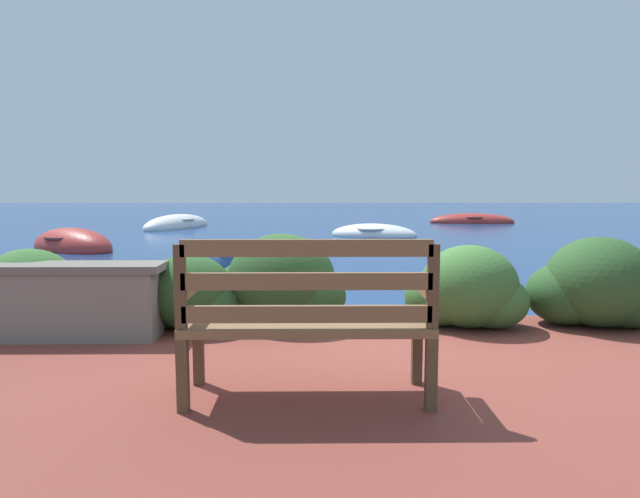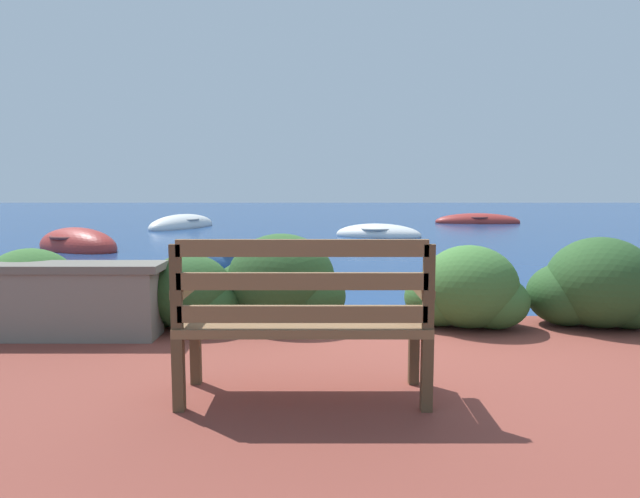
{
  "view_description": "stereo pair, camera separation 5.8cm",
  "coord_description": "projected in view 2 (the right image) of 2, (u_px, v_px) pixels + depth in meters",
  "views": [
    {
      "loc": [
        -0.56,
        -5.16,
        1.43
      ],
      "look_at": [
        -0.46,
        3.31,
        0.47
      ],
      "focal_mm": 32.0,
      "sensor_mm": 36.0,
      "label": 1
    },
    {
      "loc": [
        -0.5,
        -5.16,
        1.43
      ],
      "look_at": [
        -0.46,
        3.31,
        0.47
      ],
      "focal_mm": 32.0,
      "sensor_mm": 36.0,
      "label": 2
    }
  ],
  "objects": [
    {
      "name": "rowboat_nearest",
      "position": [
        245.0,
        262.0,
        10.05
      ],
      "size": [
        2.44,
        2.23,
        0.78
      ],
      "rotation": [
        0.0,
        0.0,
        2.46
      ],
      "color": "#2D517A",
      "rests_on": "ground_plane"
    },
    {
      "name": "hedge_clump_far_right",
      "position": [
        594.0,
        288.0,
        4.85
      ],
      "size": [
        1.13,
        0.82,
        0.77
      ],
      "color": "#284C23",
      "rests_on": "patio_terrace"
    },
    {
      "name": "ground_plane",
      "position": [
        371.0,
        339.0,
        5.29
      ],
      "size": [
        80.0,
        80.0,
        0.0
      ],
      "color": "navy"
    },
    {
      "name": "rowboat_outer",
      "position": [
        179.0,
        226.0,
        18.94
      ],
      "size": [
        2.23,
        3.41,
        0.78
      ],
      "rotation": [
        0.0,
        0.0,
        1.19
      ],
      "color": "silver",
      "rests_on": "ground_plane"
    },
    {
      "name": "park_bench",
      "position": [
        301.0,
        316.0,
        3.16
      ],
      "size": [
        1.4,
        0.48,
        0.93
      ],
      "rotation": [
        0.0,
        0.0,
        -0.12
      ],
      "color": "brown",
      "rests_on": "patio_terrace"
    },
    {
      "name": "hedge_clump_right",
      "position": [
        464.0,
        292.0,
        4.83
      ],
      "size": [
        1.03,
        0.74,
        0.7
      ],
      "color": "#38662D",
      "rests_on": "patio_terrace"
    },
    {
      "name": "hedge_clump_centre",
      "position": [
        277.0,
        285.0,
        4.94
      ],
      "size": [
        1.16,
        0.84,
        0.79
      ],
      "color": "#284C23",
      "rests_on": "patio_terrace"
    },
    {
      "name": "hedge_clump_left",
      "position": [
        185.0,
        296.0,
        4.8
      ],
      "size": [
        0.93,
        0.67,
        0.63
      ],
      "color": "#284C23",
      "rests_on": "patio_terrace"
    },
    {
      "name": "rowboat_distant",
      "position": [
        475.0,
        222.0,
        21.2
      ],
      "size": [
        3.18,
        1.2,
        0.65
      ],
      "rotation": [
        0.0,
        0.0,
        3.06
      ],
      "color": "#9E2D28",
      "rests_on": "ground_plane"
    },
    {
      "name": "rowboat_far",
      "position": [
        375.0,
        234.0,
        15.76
      ],
      "size": [
        2.63,
        1.84,
        0.62
      ],
      "rotation": [
        0.0,
        0.0,
        5.95
      ],
      "color": "silver",
      "rests_on": "ground_plane"
    },
    {
      "name": "hedge_clump_far_left",
      "position": [
        26.0,
        294.0,
        4.78
      ],
      "size": [
        1.0,
        0.72,
        0.68
      ],
      "color": "#38662D",
      "rests_on": "patio_terrace"
    },
    {
      "name": "rowboat_mid",
      "position": [
        74.0,
        247.0,
        12.5
      ],
      "size": [
        2.59,
        2.27,
        0.86
      ],
      "rotation": [
        0.0,
        0.0,
        2.54
      ],
      "color": "#9E2D28",
      "rests_on": "ground_plane"
    },
    {
      "name": "stone_wall",
      "position": [
        24.0,
        300.0,
        4.48
      ],
      "size": [
        2.14,
        0.39,
        0.6
      ],
      "color": "slate",
      "rests_on": "patio_terrace"
    },
    {
      "name": "mooring_buoy",
      "position": [
        306.0,
        280.0,
        8.18
      ],
      "size": [
        0.4,
        0.4,
        0.37
      ],
      "color": "white",
      "rests_on": "ground_plane"
    }
  ]
}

